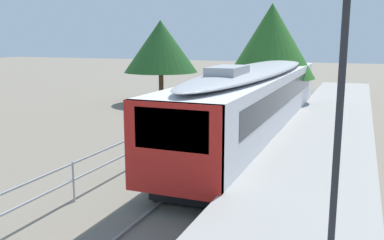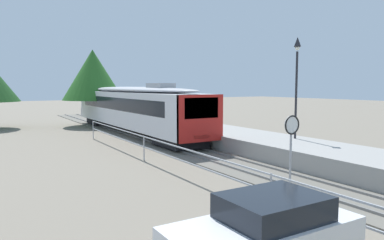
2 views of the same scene
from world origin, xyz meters
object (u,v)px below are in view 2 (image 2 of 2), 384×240
Objects in this scene: speed_limit_sign at (291,137)px; platform_lamp_mid_platform at (297,68)px; parked_hatchback_white at (265,233)px; commuter_train at (133,106)px.

platform_lamp_mid_platform is at bearing 42.36° from speed_limit_sign.
speed_limit_sign reaches higher than parked_hatchback_white.
commuter_train is 18.33m from speed_limit_sign.
commuter_train reaches higher than parked_hatchback_white.
platform_lamp_mid_platform is (4.24, -12.54, 2.47)m from commuter_train.
commuter_train is 3.73× the size of platform_lamp_mid_platform.
platform_lamp_mid_platform is 1.33× the size of parked_hatchback_white.
platform_lamp_mid_platform is 13.47m from parked_hatchback_white.
parked_hatchback_white is at bearing -142.21° from speed_limit_sign.
platform_lamp_mid_platform reaches higher than speed_limit_sign.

